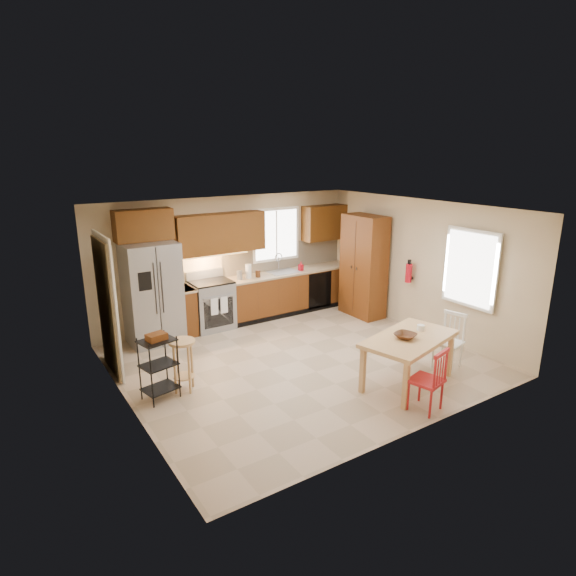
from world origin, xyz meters
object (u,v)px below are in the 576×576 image
(soap_bottle, at_px, (301,266))
(chair_white, at_px, (448,342))
(pantry, at_px, (364,266))
(range_stove, at_px, (212,305))
(refrigerator, at_px, (152,293))
(chair_red, at_px, (426,379))
(dining_table, at_px, (408,361))
(table_jar, at_px, (421,329))
(bar_stool, at_px, (183,366))
(utility_cart, at_px, (159,368))
(fire_extinguisher, at_px, (409,273))
(table_bowl, at_px, (405,339))

(soap_bottle, height_order, chair_white, soap_bottle)
(pantry, bearing_deg, range_stove, 161.71)
(range_stove, relative_size, soap_bottle, 4.82)
(refrigerator, height_order, chair_red, refrigerator)
(dining_table, relative_size, table_jar, 12.17)
(bar_stool, bearing_deg, chair_white, -34.09)
(range_stove, height_order, pantry, pantry)
(utility_cart, bearing_deg, chair_red, -50.18)
(chair_white, bearing_deg, table_jar, 71.56)
(pantry, relative_size, utility_cart, 2.29)
(refrigerator, distance_m, dining_table, 4.53)
(refrigerator, bearing_deg, chair_red, -62.55)
(chair_white, bearing_deg, fire_extinguisher, -39.97)
(range_stove, distance_m, dining_table, 4.00)
(soap_bottle, bearing_deg, bar_stool, -149.45)
(soap_bottle, bearing_deg, refrigerator, 179.55)
(chair_red, relative_size, utility_cart, 0.96)
(refrigerator, relative_size, table_jar, 14.74)
(fire_extinguisher, bearing_deg, bar_stool, -179.06)
(fire_extinguisher, bearing_deg, table_jar, -131.36)
(range_stove, xyz_separation_m, dining_table, (1.44, -3.73, -0.09))
(range_stove, distance_m, bar_stool, 2.53)
(refrigerator, relative_size, soap_bottle, 9.53)
(fire_extinguisher, bearing_deg, table_bowl, -137.23)
(dining_table, height_order, table_jar, table_jar)
(table_bowl, height_order, utility_cart, utility_cart)
(refrigerator, xyz_separation_m, soap_bottle, (3.18, -0.02, 0.09))
(soap_bottle, xyz_separation_m, utility_cart, (-3.80, -2.07, -0.54))
(fire_extinguisher, xyz_separation_m, bar_stool, (-4.58, -0.08, -0.71))
(dining_table, bearing_deg, table_jar, 1.55)
(chair_white, bearing_deg, refrigerator, 30.01)
(range_stove, distance_m, chair_red, 4.51)
(chair_red, height_order, table_bowl, chair_red)
(bar_stool, bearing_deg, fire_extinguisher, -10.70)
(chair_red, relative_size, chair_white, 1.00)
(bar_stool, relative_size, utility_cart, 0.84)
(range_stove, bearing_deg, dining_table, -68.84)
(fire_extinguisher, height_order, utility_cart, fire_extinguisher)
(bar_stool, distance_m, utility_cart, 0.38)
(refrigerator, xyz_separation_m, chair_red, (2.24, -4.32, -0.47))
(range_stove, xyz_separation_m, fire_extinguisher, (3.18, -2.04, 0.64))
(table_bowl, bearing_deg, soap_bottle, 79.42)
(refrigerator, height_order, utility_cart, refrigerator)
(utility_cart, bearing_deg, soap_bottle, 16.25)
(fire_extinguisher, height_order, chair_red, fire_extinguisher)
(pantry, distance_m, table_bowl, 3.21)
(pantry, relative_size, dining_table, 1.40)
(table_jar, relative_size, bar_stool, 0.16)
(fire_extinguisher, xyz_separation_m, chair_red, (-2.09, -2.34, -0.66))
(refrigerator, bearing_deg, fire_extinguisher, -24.52)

